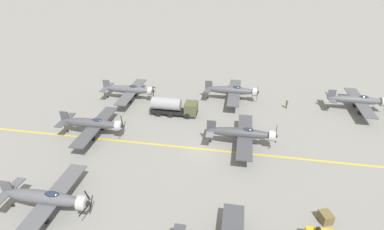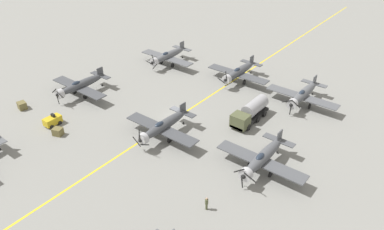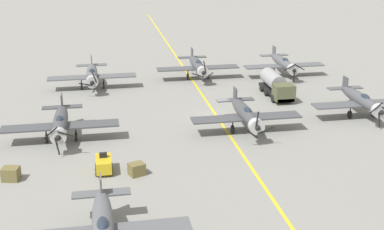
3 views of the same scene
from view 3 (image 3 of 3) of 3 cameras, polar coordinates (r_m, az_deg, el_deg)
ground_plane at (r=63.06m, az=2.70°, el=-0.22°), size 400.00×400.00×0.00m
taxiway_stripe at (r=63.06m, az=2.70°, el=-0.21°), size 0.30×160.00×0.01m
airplane_near_center at (r=78.68m, az=0.59°, el=5.32°), size 12.00×9.98×3.79m
airplane_near_right at (r=75.14m, az=-10.62°, el=4.31°), size 12.00×9.98×3.73m
airplane_mid_right at (r=57.12m, az=-13.86°, el=-0.76°), size 12.00×9.98×3.65m
airplane_far_right at (r=37.41m, az=-9.48°, el=-11.65°), size 12.00×9.98×3.65m
airplane_mid_center at (r=58.27m, az=5.73°, el=0.13°), size 12.00×9.98×3.80m
airplane_near_left at (r=81.14m, az=9.73°, el=5.47°), size 12.00×9.98×3.65m
airplane_mid_left at (r=65.62m, az=17.65°, el=1.50°), size 12.00×9.98×3.65m
fuel_tanker at (r=71.22m, az=8.97°, el=3.15°), size 2.68×8.00×2.98m
tow_tractor at (r=49.45m, az=-9.40°, el=-5.18°), size 1.57×2.60×1.79m
supply_crate_by_tanker at (r=50.01m, az=-18.76°, el=-5.97°), size 1.65×1.47×1.20m
supply_crate_mid_lane at (r=48.58m, az=-5.92°, el=-5.78°), size 1.66×1.52×1.12m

